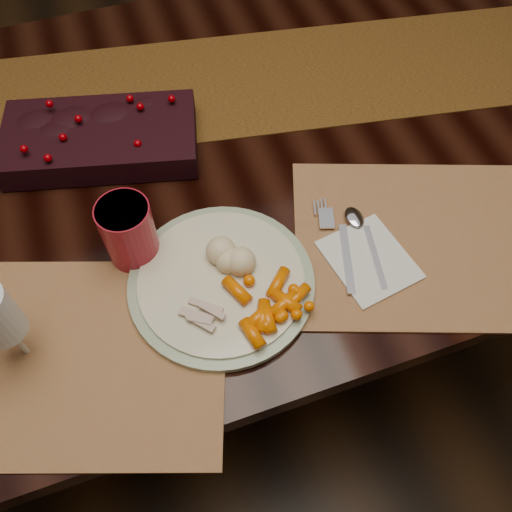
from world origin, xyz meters
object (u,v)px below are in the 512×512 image
object	(u,v)px
turkey_shreds	(205,313)
red_cup	(129,232)
dining_table	(217,256)
napkin	(369,260)
placemat_main	(432,241)
mashed_potatoes	(230,254)
wine_glass	(5,328)
dinner_plate	(221,282)
baby_carrots	(269,304)
centerpiece	(100,135)

from	to	relation	value
turkey_shreds	red_cup	xyz separation A→B (m)	(-0.07, 0.15, 0.03)
dining_table	napkin	distance (m)	0.53
placemat_main	red_cup	distance (m)	0.49
mashed_potatoes	wine_glass	distance (m)	0.33
napkin	turkey_shreds	bearing A→B (deg)	173.61
turkey_shreds	wine_glass	distance (m)	0.27
dinner_plate	turkey_shreds	distance (m)	0.07
placemat_main	red_cup	xyz separation A→B (m)	(-0.47, 0.14, 0.06)
baby_carrots	mashed_potatoes	size ratio (longest dim) A/B	1.44
placemat_main	napkin	world-z (taller)	napkin
dining_table	wine_glass	distance (m)	0.66
turkey_shreds	napkin	bearing A→B (deg)	2.89
mashed_potatoes	wine_glass	xyz separation A→B (m)	(-0.32, -0.04, 0.04)
placemat_main	red_cup	size ratio (longest dim) A/B	3.99
placemat_main	turkey_shreds	size ratio (longest dim) A/B	6.96
dining_table	dinner_plate	size ratio (longest dim) A/B	6.18
dining_table	napkin	world-z (taller)	napkin
dinner_plate	mashed_potatoes	world-z (taller)	mashed_potatoes
centerpiece	napkin	bearing A→B (deg)	-47.05
centerpiece	wine_glass	xyz separation A→B (m)	(-0.18, -0.36, 0.05)
napkin	placemat_main	bearing A→B (deg)	-8.51
red_cup	placemat_main	bearing A→B (deg)	-16.54
dining_table	mashed_potatoes	distance (m)	0.49
baby_carrots	turkey_shreds	world-z (taller)	baby_carrots
dinner_plate	mashed_potatoes	xyz separation A→B (m)	(0.02, 0.03, 0.03)
napkin	wine_glass	xyz separation A→B (m)	(-0.54, 0.02, 0.08)
centerpiece	dinner_plate	xyz separation A→B (m)	(0.12, -0.35, -0.03)
centerpiece	wine_glass	distance (m)	0.41
dinner_plate	centerpiece	bearing A→B (deg)	109.08
dining_table	baby_carrots	xyz separation A→B (m)	(-0.00, -0.36, 0.40)
dinner_plate	wine_glass	bearing A→B (deg)	-177.38
mashed_potatoes	turkey_shreds	xyz separation A→B (m)	(-0.06, -0.08, -0.01)
placemat_main	wine_glass	distance (m)	0.66
baby_carrots	wine_glass	size ratio (longest dim) A/B	0.67
placemat_main	wine_glass	bearing A→B (deg)	-161.99
napkin	dinner_plate	bearing A→B (deg)	162.10
mashed_potatoes	baby_carrots	bearing A→B (deg)	-72.68
napkin	wine_glass	size ratio (longest dim) A/B	0.83
centerpiece	wine_glass	size ratio (longest dim) A/B	2.04
dinner_plate	placemat_main	bearing A→B (deg)	-5.56
centerpiece	napkin	world-z (taller)	centerpiece
dining_table	dinner_plate	bearing A→B (deg)	-100.92
centerpiece	red_cup	world-z (taller)	red_cup
napkin	wine_glass	bearing A→B (deg)	168.36
turkey_shreds	placemat_main	bearing A→B (deg)	2.26
placemat_main	mashed_potatoes	xyz separation A→B (m)	(-0.33, 0.06, 0.04)
centerpiece	placemat_main	xyz separation A→B (m)	(0.47, -0.38, -0.04)
dining_table	turkey_shreds	world-z (taller)	turkey_shreds
placemat_main	napkin	bearing A→B (deg)	-159.42
baby_carrots	wine_glass	bearing A→B (deg)	171.10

